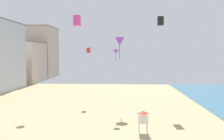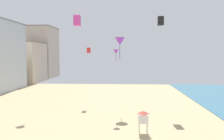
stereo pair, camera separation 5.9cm
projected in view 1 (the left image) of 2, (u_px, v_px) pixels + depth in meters
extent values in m
cube|color=#C6B29E|center=(24.00, 63.00, 74.66)|extent=(10.85, 13.10, 12.83)
cube|color=slate|center=(23.00, 42.00, 74.22)|extent=(11.06, 13.36, 0.30)
cube|color=#C6B29E|center=(41.00, 53.00, 89.94)|extent=(10.45, 14.00, 19.54)
cube|color=slate|center=(40.00, 27.00, 89.28)|extent=(10.65, 14.27, 0.30)
cylinder|color=white|center=(139.00, 129.00, 25.74)|extent=(0.10, 0.10, 1.20)
cylinder|color=white|center=(147.00, 129.00, 25.69)|extent=(0.10, 0.10, 1.20)
cylinder|color=white|center=(139.00, 126.00, 26.63)|extent=(0.10, 0.10, 1.20)
cylinder|color=white|center=(147.00, 126.00, 26.59)|extent=(0.10, 0.10, 1.20)
cube|color=white|center=(143.00, 118.00, 26.09)|extent=(1.10, 1.10, 1.00)
pyramid|color=#D14C3D|center=(143.00, 112.00, 26.04)|extent=(1.10, 1.10, 0.35)
cone|color=purple|center=(120.00, 41.00, 38.02)|extent=(1.62, 1.62, 1.32)
cylinder|color=#63278B|center=(120.00, 52.00, 38.14)|extent=(0.09, 0.09, 2.35)
cube|color=#DB3D9E|center=(77.00, 21.00, 32.12)|extent=(0.91, 0.91, 1.44)
cube|color=black|center=(161.00, 21.00, 38.76)|extent=(0.96, 0.96, 1.50)
cone|color=purple|center=(116.00, 52.00, 34.49)|extent=(0.83, 0.83, 0.68)
cylinder|color=#63278B|center=(116.00, 58.00, 34.56)|extent=(0.05, 0.05, 1.21)
cube|color=red|center=(89.00, 50.00, 42.70)|extent=(0.63, 0.63, 1.00)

